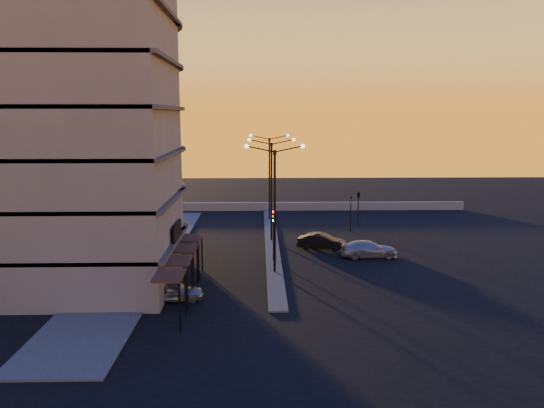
{
  "coord_description": "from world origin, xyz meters",
  "views": [
    {
      "loc": [
        -1.1,
        -37.79,
        11.55
      ],
      "look_at": [
        -0.08,
        4.71,
        4.38
      ],
      "focal_mm": 35.0,
      "sensor_mm": 36.0,
      "label": 1
    }
  ],
  "objects_px": {
    "streetlamp_mid": "(272,181)",
    "car_wagon": "(369,249)",
    "car_hatchback": "(174,291)",
    "car_sedan": "(322,241)",
    "traffic_light_main": "(274,227)"
  },
  "relations": [
    {
      "from": "streetlamp_mid",
      "to": "car_wagon",
      "type": "distance_m",
      "value": 10.91
    },
    {
      "from": "car_hatchback",
      "to": "car_sedan",
      "type": "height_order",
      "value": "car_sedan"
    },
    {
      "from": "traffic_light_main",
      "to": "car_hatchback",
      "type": "bearing_deg",
      "value": -127.0
    },
    {
      "from": "streetlamp_mid",
      "to": "traffic_light_main",
      "type": "xyz_separation_m",
      "value": [
        0.0,
        -7.13,
        -2.7
      ]
    },
    {
      "from": "car_hatchback",
      "to": "car_wagon",
      "type": "xyz_separation_m",
      "value": [
        14.36,
        10.01,
        0.06
      ]
    },
    {
      "from": "streetlamp_mid",
      "to": "car_hatchback",
      "type": "xyz_separation_m",
      "value": [
        -6.5,
        -15.75,
        -4.98
      ]
    },
    {
      "from": "car_wagon",
      "to": "streetlamp_mid",
      "type": "bearing_deg",
      "value": 51.45
    },
    {
      "from": "car_hatchback",
      "to": "car_sedan",
      "type": "relative_size",
      "value": 0.87
    },
    {
      "from": "streetlamp_mid",
      "to": "traffic_light_main",
      "type": "bearing_deg",
      "value": -90.0
    },
    {
      "from": "car_hatchback",
      "to": "car_wagon",
      "type": "height_order",
      "value": "car_wagon"
    },
    {
      "from": "streetlamp_mid",
      "to": "car_wagon",
      "type": "height_order",
      "value": "streetlamp_mid"
    },
    {
      "from": "traffic_light_main",
      "to": "car_sedan",
      "type": "distance_m",
      "value": 6.3
    },
    {
      "from": "car_hatchback",
      "to": "car_sedan",
      "type": "xyz_separation_m",
      "value": [
        10.8,
        12.67,
        0.07
      ]
    },
    {
      "from": "streetlamp_mid",
      "to": "traffic_light_main",
      "type": "height_order",
      "value": "streetlamp_mid"
    },
    {
      "from": "traffic_light_main",
      "to": "car_hatchback",
      "type": "relative_size",
      "value": 1.17
    }
  ]
}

